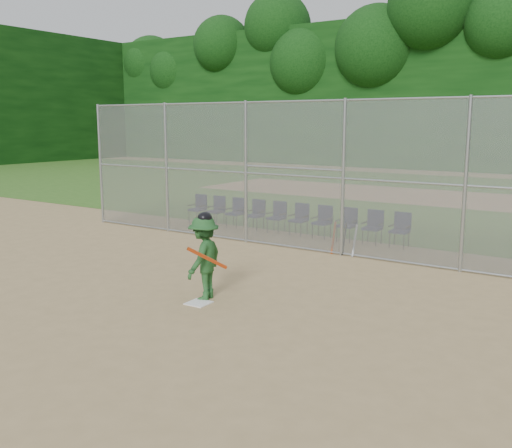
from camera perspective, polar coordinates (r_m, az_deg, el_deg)
The scene contains 18 objects.
ground at distance 11.42m, azimuth -7.01°, elevation -7.30°, with size 100.00×100.00×0.00m, color tan.
grass_strip at distance 27.41m, azimuth 18.23°, elevation 2.50°, with size 100.00×100.00×0.00m, color #315E1C.
dirt_patch_far at distance 27.41m, azimuth 18.23°, elevation 2.51°, with size 24.00×24.00×0.00m, color tan.
backstop_fence at distance 15.10m, azimuth 5.27°, elevation 5.02°, with size 16.09×0.09×4.00m.
treeline at distance 29.20m, azimuth 19.92°, elevation 13.66°, with size 81.00×60.00×11.00m.
home_plate at distance 11.02m, azimuth -5.75°, elevation -7.86°, with size 0.42×0.42×0.02m, color white.
batter_at_plate at distance 11.07m, azimuth -5.23°, elevation -3.33°, with size 1.04×1.31×1.73m.
spare_bats at distance 14.97m, azimuth 8.79°, elevation -1.49°, with size 0.66×0.31×0.84m.
chair_0 at distance 19.63m, azimuth -5.91°, elevation 1.51°, with size 0.54×0.52×0.96m, color #10163D, non-canonical shape.
chair_1 at distance 19.14m, azimuth -4.07°, elevation 1.32°, with size 0.54×0.52×0.96m, color #10163D, non-canonical shape.
chair_2 at distance 18.67m, azimuth -2.14°, elevation 1.12°, with size 0.54×0.52×0.96m, color #10163D, non-canonical shape.
chair_3 at distance 18.22m, azimuth -0.10°, elevation 0.90°, with size 0.54×0.52×0.96m, color #10163D, non-canonical shape.
chair_4 at distance 17.80m, azimuth 2.03°, elevation 0.67°, with size 0.54×0.52×0.96m, color #10163D, non-canonical shape.
chair_5 at distance 17.40m, azimuth 4.26°, elevation 0.43°, with size 0.54×0.52×0.96m, color #10163D, non-canonical shape.
chair_6 at distance 17.04m, azimuth 6.59°, elevation 0.18°, with size 0.54×0.52×0.96m, color #10163D, non-canonical shape.
chair_7 at distance 16.70m, azimuth 9.02°, elevation -0.08°, with size 0.54×0.52×0.96m, color #10163D, non-canonical shape.
chair_8 at distance 16.39m, azimuth 11.54°, elevation -0.35°, with size 0.54×0.52×0.96m, color #10163D, non-canonical shape.
chair_9 at distance 16.12m, azimuth 14.16°, elevation -0.63°, with size 0.54×0.52×0.96m, color #10163D, non-canonical shape.
Camera 1 is at (7.12, -8.25, 3.41)m, focal length 40.00 mm.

